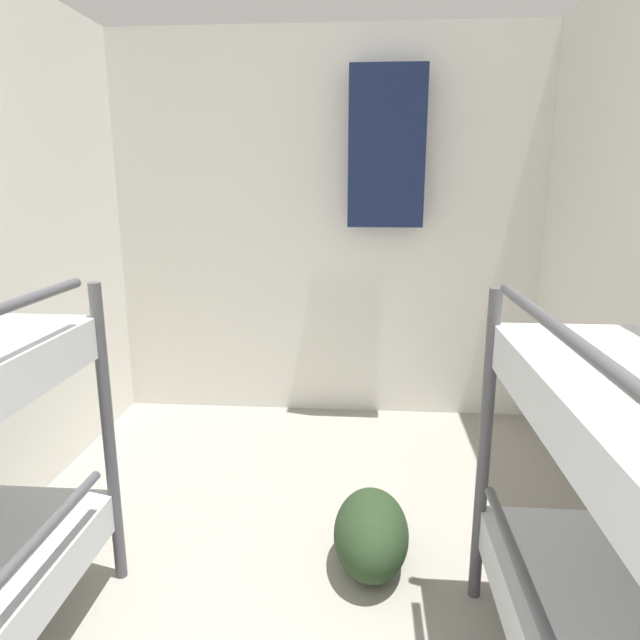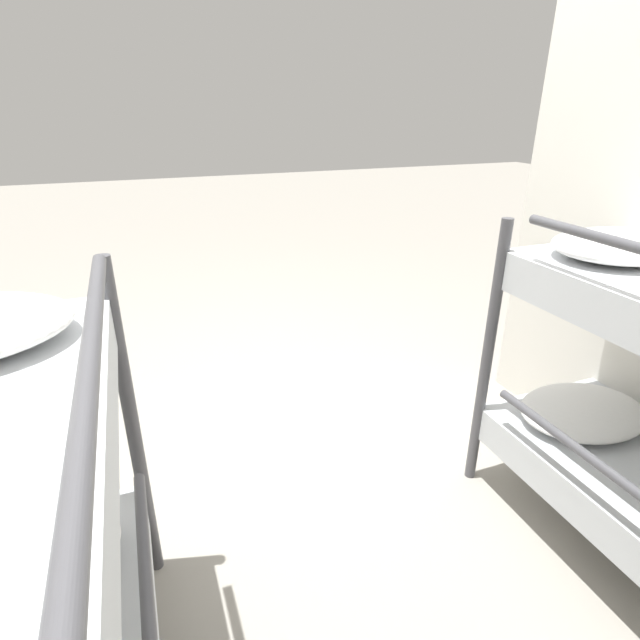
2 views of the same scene
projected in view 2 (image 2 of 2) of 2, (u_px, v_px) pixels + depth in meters
ground_plane at (288, 435)px, 2.50m from camera, size 20.00×20.00×0.00m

